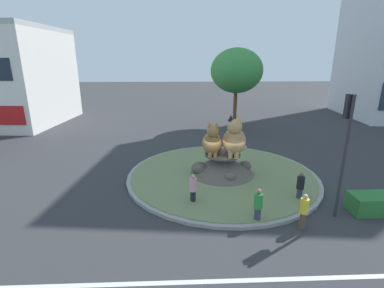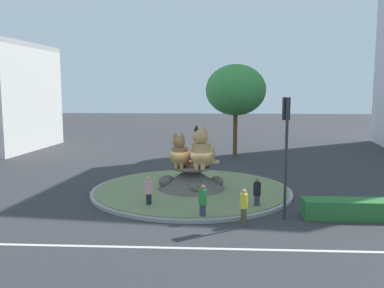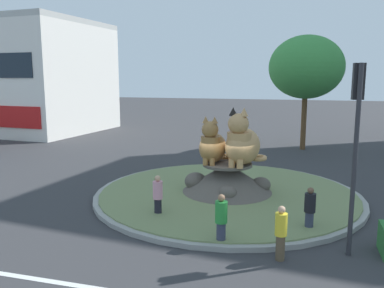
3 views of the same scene
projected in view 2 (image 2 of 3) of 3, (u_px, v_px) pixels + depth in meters
The scene contains 12 objects.
ground_plane at pixel (191, 192), 24.67m from camera, with size 160.00×160.00×0.00m, color #333335.
lane_centreline at pixel (179, 248), 15.97m from camera, with size 112.00×0.20×0.01m, color silver.
roundabout_island at pixel (191, 185), 24.61m from camera, with size 11.90×11.90×1.54m.
cat_statue_tabby at pixel (180, 154), 24.31m from camera, with size 1.39×2.14×2.13m.
cat_statue_calico at pixel (203, 152), 24.14m from camera, with size 2.07×2.65×2.56m.
traffic_light_mast at pixel (286, 136), 19.11m from camera, with size 0.34×0.46×5.75m.
clipped_hedge_strip at pixel (370, 209), 19.57m from camera, with size 6.27×1.20×0.90m, color #2D7033.
broadleaf_tree_behind_island at pixel (236, 90), 36.75m from camera, with size 5.37×5.37×8.33m.
pedestrian_green_shirt at pixel (203, 202), 19.16m from camera, with size 0.39×0.39×1.72m.
pedestrian_black_shirt at pixel (257, 193), 20.92m from camera, with size 0.38×0.38×1.63m.
pedestrian_yellow_shirt at pixel (244, 206), 18.60m from camera, with size 0.36×0.36×1.66m.
pedestrian_pink_shirt at pixel (149, 192), 21.13m from camera, with size 0.37×0.37×1.69m.
Camera 2 is at (1.33, -24.04, 6.12)m, focal length 38.51 mm.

